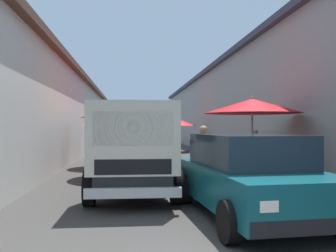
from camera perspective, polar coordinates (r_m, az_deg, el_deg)
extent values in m
plane|color=#3D3A38|center=(17.07, -1.88, -5.50)|extent=(90.00, 90.00, 0.00)
cube|color=beige|center=(20.12, -23.21, 1.11)|extent=(49.50, 7.00, 4.06)
cube|color=#4C3328|center=(20.28, -23.20, 7.20)|extent=(49.80, 7.50, 0.24)
cube|color=gray|center=(20.98, 17.64, 2.38)|extent=(49.50, 7.00, 5.03)
cube|color=#383D4C|center=(21.26, 17.63, 9.50)|extent=(49.80, 7.50, 0.24)
cylinder|color=#9E9EA3|center=(17.96, -7.86, -1.84)|extent=(0.06, 0.06, 2.12)
cone|color=red|center=(17.96, -7.86, 0.96)|extent=(2.15, 2.15, 0.36)
sphere|color=#9E9EA3|center=(17.96, -7.86, 1.67)|extent=(0.07, 0.07, 0.07)
cube|color=#9E7547|center=(18.22, -8.08, -4.01)|extent=(0.95, 0.66, 0.73)
sphere|color=orange|center=(18.49, -8.23, -2.52)|extent=(0.09, 0.09, 0.09)
sphere|color=orange|center=(18.18, -7.67, -2.73)|extent=(0.09, 0.09, 0.09)
sphere|color=orange|center=(17.90, -8.72, -2.77)|extent=(0.09, 0.09, 0.09)
sphere|color=orange|center=(18.16, -7.74, -2.73)|extent=(0.09, 0.09, 0.09)
sphere|color=orange|center=(18.37, -8.23, -2.70)|extent=(0.09, 0.09, 0.09)
sphere|color=orange|center=(18.23, -8.55, -2.72)|extent=(0.09, 0.09, 0.09)
cylinder|color=#9E9EA3|center=(14.68, -8.97, -1.76)|extent=(0.06, 0.06, 2.36)
cone|color=red|center=(14.68, -8.97, 2.08)|extent=(2.40, 2.40, 0.39)
sphere|color=#9E9EA3|center=(14.69, -8.97, 2.99)|extent=(0.07, 0.07, 0.07)
cube|color=#9E7547|center=(14.53, -9.32, -5.04)|extent=(0.79, 0.62, 0.70)
sphere|color=orange|center=(14.49, -9.51, -3.49)|extent=(0.09, 0.09, 0.09)
sphere|color=orange|center=(14.42, -8.76, -3.50)|extent=(0.09, 0.09, 0.09)
sphere|color=orange|center=(14.41, -8.63, -3.29)|extent=(0.09, 0.09, 0.09)
cylinder|color=#9E9EA3|center=(10.64, 13.09, -2.24)|extent=(0.06, 0.06, 2.40)
cone|color=red|center=(10.65, 13.08, 3.08)|extent=(2.79, 2.79, 0.42)
sphere|color=#9E9EA3|center=(10.67, 13.08, 4.43)|extent=(0.07, 0.07, 0.07)
cube|color=olive|center=(10.92, 13.20, -6.36)|extent=(0.96, 0.77, 0.81)
sphere|color=orange|center=(10.98, 14.26, -3.96)|extent=(0.09, 0.09, 0.09)
sphere|color=orange|center=(10.90, 11.66, -3.99)|extent=(0.09, 0.09, 0.09)
sphere|color=orange|center=(10.54, 12.44, -4.12)|extent=(0.09, 0.09, 0.09)
sphere|color=orange|center=(10.67, 12.14, -3.78)|extent=(0.09, 0.09, 0.09)
sphere|color=orange|center=(10.79, 12.65, -4.03)|extent=(0.09, 0.09, 0.09)
cylinder|color=#9E9EA3|center=(11.63, -6.71, -2.90)|extent=(0.06, 0.06, 2.06)
cone|color=#D84C14|center=(11.62, -6.71, 1.08)|extent=(2.78, 2.78, 0.45)
sphere|color=#9E9EA3|center=(11.63, -6.71, 2.37)|extent=(0.07, 0.07, 0.07)
cube|color=olive|center=(11.79, -7.23, -5.86)|extent=(0.85, 0.63, 0.83)
sphere|color=orange|center=(11.88, -8.18, -3.58)|extent=(0.09, 0.09, 0.09)
sphere|color=orange|center=(11.81, -8.21, -3.60)|extent=(0.09, 0.09, 0.09)
sphere|color=orange|center=(11.47, -6.64, -3.43)|extent=(0.09, 0.09, 0.09)
sphere|color=orange|center=(11.46, -7.01, -3.70)|extent=(0.09, 0.09, 0.09)
sphere|color=orange|center=(11.73, -6.46, -3.62)|extent=(0.09, 0.09, 0.09)
sphere|color=orange|center=(11.98, -6.39, -3.55)|extent=(0.09, 0.09, 0.09)
cylinder|color=#9E9EA3|center=(23.32, 1.31, -1.43)|extent=(0.06, 0.06, 2.14)
cone|color=red|center=(23.32, 1.31, 0.61)|extent=(2.60, 2.60, 0.48)
sphere|color=#9E9EA3|center=(23.33, 1.31, 1.30)|extent=(0.07, 0.07, 0.07)
cube|color=olive|center=(23.53, 0.99, -3.13)|extent=(0.98, 0.64, 0.74)
sphere|color=orange|center=(23.41, 1.11, -2.13)|extent=(0.09, 0.09, 0.09)
sphere|color=orange|center=(23.22, 1.45, -2.15)|extent=(0.09, 0.09, 0.09)
sphere|color=orange|center=(23.76, 1.40, -1.97)|extent=(0.09, 0.09, 0.09)
sphere|color=orange|center=(23.40, 0.49, -2.14)|extent=(0.09, 0.09, 0.09)
cube|color=#0F4C56|center=(6.61, 12.75, -9.00)|extent=(4.02, 2.01, 0.64)
cube|color=#19232D|center=(6.68, 12.25, -3.72)|extent=(2.45, 1.69, 0.56)
cube|color=black|center=(4.99, 21.65, -14.49)|extent=(0.22, 1.65, 0.20)
cube|color=silver|center=(4.63, 15.49, -12.06)|extent=(0.08, 0.24, 0.14)
cylinder|color=black|center=(5.15, 9.61, -14.62)|extent=(0.61, 0.24, 0.60)
cylinder|color=black|center=(8.20, 14.69, -9.18)|extent=(0.61, 0.24, 0.60)
cylinder|color=black|center=(7.64, 2.73, -9.85)|extent=(0.61, 0.24, 0.60)
cube|color=black|center=(9.08, -5.47, -7.03)|extent=(4.81, 1.51, 0.36)
cube|color=beige|center=(7.39, -5.48, -1.76)|extent=(1.55, 1.76, 1.40)
cube|color=#19232D|center=(6.65, -5.48, -0.43)|extent=(0.07, 1.47, 0.63)
cube|color=#19232D|center=(7.39, -5.48, -0.40)|extent=(1.06, 1.78, 0.45)
cube|color=black|center=(6.68, -5.48, -6.40)|extent=(0.07, 1.40, 0.28)
cube|color=silver|center=(6.66, -5.49, -10.41)|extent=(0.13, 1.75, 0.18)
cube|color=gray|center=(9.89, -0.69, -3.97)|extent=(3.16, 0.09, 0.50)
cube|color=gray|center=(9.89, -10.25, -3.96)|extent=(3.16, 0.09, 0.50)
cube|color=gray|center=(11.41, -5.46, -3.46)|extent=(0.07, 1.65, 0.50)
cylinder|color=black|center=(7.54, 1.28, -9.52)|extent=(0.72, 0.23, 0.72)
cylinder|color=black|center=(7.54, -12.24, -9.52)|extent=(0.72, 0.23, 0.72)
cylinder|color=black|center=(10.56, -0.68, -6.83)|extent=(0.72, 0.23, 0.72)
cylinder|color=black|center=(10.57, -10.25, -6.82)|extent=(0.72, 0.23, 0.72)
cylinder|color=#232328|center=(12.94, 13.69, -5.53)|extent=(0.14, 0.14, 0.75)
cylinder|color=#232328|center=(12.80, 13.38, -5.59)|extent=(0.14, 0.14, 0.75)
cube|color=#D8C666|center=(12.82, 13.54, -2.65)|extent=(0.45, 0.45, 0.56)
sphere|color=#A57A5B|center=(12.81, 13.54, -0.93)|extent=(0.21, 0.21, 0.21)
cylinder|color=#D8C666|center=(13.06, 14.07, -2.48)|extent=(0.08, 0.08, 0.51)
cylinder|color=#D8C666|center=(12.58, 12.98, -2.57)|extent=(0.08, 0.08, 0.51)
cylinder|color=#232328|center=(9.24, 6.03, -7.53)|extent=(0.14, 0.14, 0.80)
cylinder|color=#232328|center=(9.33, 5.16, -7.46)|extent=(0.14, 0.14, 0.80)
cube|color=#B73333|center=(9.22, 5.59, -3.18)|extent=(0.46, 0.48, 0.60)
sphere|color=#A57A5B|center=(9.21, 5.59, -0.63)|extent=(0.22, 0.22, 0.22)
cylinder|color=#B73333|center=(9.08, 7.13, -3.03)|extent=(0.08, 0.08, 0.54)
cylinder|color=#B73333|center=(9.37, 4.10, -2.94)|extent=(0.08, 0.08, 0.54)
cylinder|color=black|center=(16.88, 3.93, -4.81)|extent=(0.45, 0.15, 0.44)
cylinder|color=black|center=(15.63, 4.09, -5.18)|extent=(0.45, 0.17, 0.44)
cube|color=#3359A5|center=(16.20, 4.01, -4.82)|extent=(0.93, 0.40, 0.08)
ellipsoid|color=black|center=(15.88, 4.05, -3.58)|extent=(0.59, 0.33, 0.20)
cube|color=#3359A5|center=(16.80, 3.93, -3.29)|extent=(0.18, 0.34, 0.56)
cylinder|color=silver|center=(16.72, 3.94, -2.96)|extent=(0.28, 0.10, 0.68)
cylinder|color=black|center=(16.63, 3.95, -1.77)|extent=(0.55, 0.11, 0.04)
cylinder|color=red|center=(10.68, -9.51, -6.43)|extent=(0.30, 0.30, 0.03)
cylinder|color=red|center=(10.81, -9.47, -7.47)|extent=(0.04, 0.04, 0.42)
cylinder|color=red|center=(10.71, -10.11, -7.54)|extent=(0.04, 0.04, 0.42)
cylinder|color=red|center=(10.59, -9.54, -7.63)|extent=(0.04, 0.04, 0.42)
cylinder|color=red|center=(10.70, -8.90, -7.55)|extent=(0.04, 0.04, 0.42)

